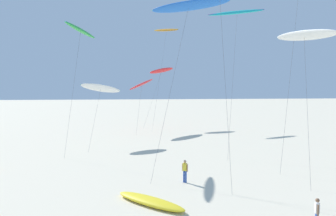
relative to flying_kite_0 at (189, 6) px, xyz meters
name	(u,v)px	position (x,y,z in m)	size (l,w,h in m)	color
flying_kite_0	(189,6)	(0.00, 0.00, 0.00)	(7.01, 7.03, 14.94)	blue
flying_kite_2	(142,84)	(-4.01, 21.60, -6.89)	(4.75, 7.92, 8.76)	red
flying_kite_3	(167,30)	(0.74, 29.84, 3.16)	(6.03, 11.75, 18.38)	orange
flying_kite_5	(81,30)	(-10.53, 6.26, -1.22)	(3.20, 4.85, 14.02)	green
flying_kite_7	(101,88)	(-9.34, 12.59, -7.39)	(5.16, 7.07, 7.98)	white
flying_kite_8	(304,35)	(9.30, -2.63, -2.86)	(2.80, 8.24, 12.33)	white
flying_kite_9	(162,70)	(-0.36, 27.81, -4.42)	(5.78, 5.02, 10.91)	red
flying_kite_11	(237,12)	(7.38, 9.08, 1.70)	(7.56, 8.51, 17.01)	#19B2B7
grounded_kite_0	(150,201)	(-3.74, -8.54, -14.19)	(4.64, 4.26, 0.42)	yellow
person_foreground_walker	(185,170)	(-0.96, -4.56, -13.45)	(0.42, 0.35, 1.74)	#284CA3
person_mid_field	(317,212)	(4.81, -12.42, -13.53)	(0.29, 0.49, 1.59)	#284CA3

